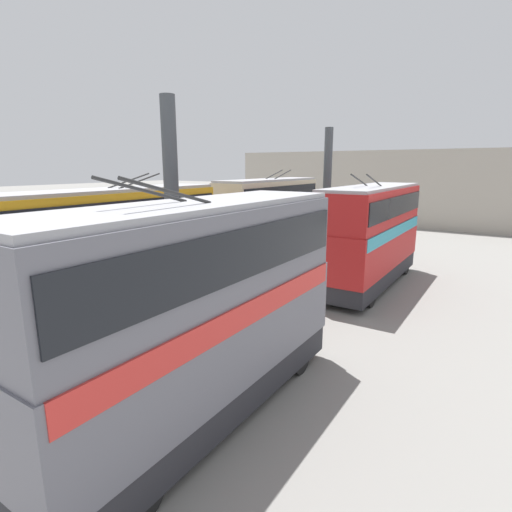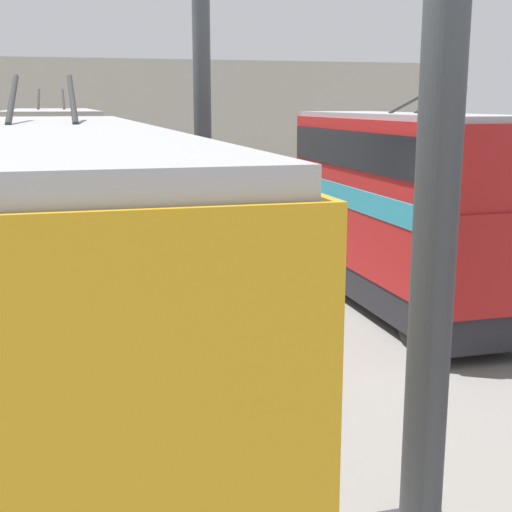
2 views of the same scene
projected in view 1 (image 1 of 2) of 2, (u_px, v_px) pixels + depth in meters
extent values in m
plane|color=gray|center=(67.00, 381.00, 11.39)|extent=(240.00, 240.00, 0.00)
cube|color=#A8A093|center=(396.00, 189.00, 39.76)|extent=(0.50, 36.00, 7.56)
cylinder|color=#42474C|center=(173.00, 219.00, 14.16)|extent=(0.52, 0.52, 8.34)
cube|color=#333338|center=(178.00, 328.00, 15.07)|extent=(0.93, 0.93, 0.08)
cylinder|color=#42474C|center=(327.00, 195.00, 25.45)|extent=(0.52, 0.52, 8.34)
cube|color=#333338|center=(324.00, 258.00, 26.36)|extent=(0.93, 0.93, 0.08)
cylinder|color=black|center=(299.00, 357.00, 11.79)|extent=(0.99, 0.30, 0.99)
cylinder|color=black|center=(241.00, 340.00, 12.90)|extent=(0.99, 0.30, 0.99)
cylinder|color=black|center=(139.00, 495.00, 6.84)|extent=(0.99, 0.30, 0.99)
cylinder|color=black|center=(67.00, 449.00, 7.95)|extent=(0.99, 0.30, 0.99)
cube|color=#28282D|center=(203.00, 390.00, 9.75)|extent=(8.87, 2.45, 0.77)
cube|color=slate|center=(201.00, 336.00, 9.44)|extent=(9.05, 2.50, 2.07)
cube|color=red|center=(200.00, 305.00, 9.27)|extent=(8.78, 2.54, 0.55)
cube|color=slate|center=(198.00, 252.00, 8.99)|extent=(8.96, 2.42, 1.98)
cube|color=black|center=(198.00, 248.00, 8.97)|extent=(8.69, 2.51, 1.09)
cube|color=#9E9EA3|center=(197.00, 205.00, 8.76)|extent=(8.87, 2.25, 0.14)
cube|color=black|center=(290.00, 282.00, 13.05)|extent=(0.12, 2.30, 1.32)
cylinder|color=#282828|center=(170.00, 192.00, 7.57)|extent=(2.35, 0.07, 0.65)
cylinder|color=#282828|center=(145.00, 191.00, 7.94)|extent=(2.35, 0.07, 0.65)
cylinder|color=black|center=(405.00, 265.00, 22.63)|extent=(1.07, 0.30, 1.07)
cylinder|color=black|center=(368.00, 260.00, 23.75)|extent=(1.07, 0.30, 1.07)
cylinder|color=black|center=(370.00, 295.00, 17.34)|extent=(1.07, 0.30, 1.07)
cylinder|color=black|center=(325.00, 287.00, 18.45)|extent=(1.07, 0.30, 1.07)
cube|color=#28282D|center=(368.00, 272.00, 20.43)|extent=(9.27, 2.45, 0.79)
cube|color=red|center=(370.00, 244.00, 20.11)|extent=(9.46, 2.50, 2.12)
cube|color=teal|center=(371.00, 229.00, 19.93)|extent=(9.18, 2.54, 0.55)
cube|color=red|center=(373.00, 206.00, 19.68)|extent=(9.37, 2.42, 1.72)
cube|color=black|center=(373.00, 205.00, 19.66)|extent=(9.09, 2.51, 0.95)
cube|color=#9E9EA3|center=(374.00, 187.00, 19.48)|extent=(9.27, 2.25, 0.14)
cube|color=black|center=(394.00, 228.00, 23.89)|extent=(0.12, 2.30, 1.36)
cylinder|color=#282828|center=(374.00, 181.00, 18.24)|extent=(2.35, 0.07, 0.65)
cylinder|color=#282828|center=(359.00, 180.00, 18.61)|extent=(2.35, 0.07, 0.65)
cylinder|color=black|center=(41.00, 327.00, 13.91)|extent=(1.05, 0.30, 1.05)
cylinder|color=black|center=(10.00, 315.00, 15.02)|extent=(1.05, 0.30, 1.05)
cylinder|color=black|center=(194.00, 276.00, 20.41)|extent=(1.05, 0.30, 1.05)
cylinder|color=black|center=(164.00, 270.00, 21.52)|extent=(1.05, 0.30, 1.05)
cube|color=#28282D|center=(118.00, 288.00, 17.76)|extent=(10.72, 2.45, 0.79)
cube|color=gold|center=(115.00, 256.00, 17.43)|extent=(10.94, 2.50, 2.19)
cube|color=white|center=(113.00, 237.00, 17.25)|extent=(10.61, 2.54, 0.55)
cube|color=gold|center=(111.00, 212.00, 17.01)|extent=(10.83, 2.42, 1.68)
cube|color=black|center=(111.00, 210.00, 16.99)|extent=(10.50, 2.51, 0.92)
cube|color=#9E9EA3|center=(110.00, 190.00, 16.81)|extent=(10.72, 2.25, 0.14)
cylinder|color=#282828|center=(140.00, 181.00, 17.66)|extent=(2.35, 0.07, 0.65)
cylinder|color=#282828|center=(130.00, 180.00, 18.03)|extent=(2.35, 0.07, 0.65)
cylinder|color=black|center=(253.00, 256.00, 24.96)|extent=(1.02, 0.30, 1.02)
cylinder|color=black|center=(226.00, 252.00, 26.08)|extent=(1.02, 0.30, 1.02)
cylinder|color=black|center=(304.00, 239.00, 30.82)|extent=(1.02, 0.30, 1.02)
cylinder|color=black|center=(280.00, 236.00, 31.93)|extent=(1.02, 0.30, 1.02)
cube|color=#28282D|center=(269.00, 243.00, 28.49)|extent=(9.94, 2.45, 0.78)
cube|color=beige|center=(269.00, 222.00, 28.17)|extent=(10.14, 2.50, 2.21)
cube|color=silver|center=(269.00, 210.00, 27.98)|extent=(9.84, 2.54, 0.55)
cube|color=beige|center=(269.00, 194.00, 27.73)|extent=(10.04, 2.42, 1.73)
cube|color=black|center=(269.00, 192.00, 27.71)|extent=(9.74, 2.51, 0.95)
cube|color=#9E9EA3|center=(269.00, 180.00, 27.52)|extent=(9.94, 2.25, 0.14)
cube|color=black|center=(226.00, 228.00, 24.01)|extent=(0.12, 2.30, 1.41)
cylinder|color=#282828|center=(283.00, 174.00, 28.30)|extent=(2.35, 0.07, 0.65)
cylinder|color=#282828|center=(274.00, 174.00, 28.67)|extent=(2.35, 0.07, 0.65)
cube|color=#473D33|center=(185.00, 356.00, 12.00)|extent=(0.36, 0.35, 0.83)
cube|color=#3D5684|center=(184.00, 332.00, 11.83)|extent=(0.48, 0.45, 0.72)
sphere|color=#A37A5B|center=(183.00, 317.00, 11.73)|extent=(0.23, 0.23, 0.23)
cube|color=#473D33|center=(279.00, 277.00, 20.61)|extent=(0.34, 0.27, 0.80)
cube|color=beige|center=(279.00, 263.00, 20.45)|extent=(0.47, 0.33, 0.70)
sphere|color=beige|center=(279.00, 254.00, 20.35)|extent=(0.23, 0.23, 0.23)
cube|color=#2D2D33|center=(102.00, 321.00, 14.78)|extent=(0.36, 0.34, 0.79)
cube|color=#934C42|center=(101.00, 302.00, 14.62)|extent=(0.48, 0.44, 0.68)
sphere|color=tan|center=(100.00, 291.00, 14.52)|extent=(0.22, 0.22, 0.22)
cylinder|color=#424C56|center=(321.00, 245.00, 28.90)|extent=(0.58, 0.58, 0.86)
cylinder|color=#424C56|center=(321.00, 245.00, 28.90)|extent=(0.61, 0.61, 0.04)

